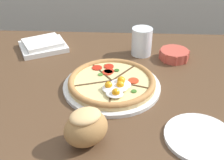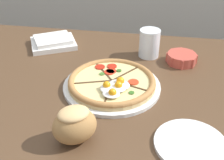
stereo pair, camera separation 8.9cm
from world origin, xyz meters
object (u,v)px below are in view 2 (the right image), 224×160
at_px(ramekin_bowl, 182,58).
at_px(water_glass, 149,45).
at_px(napkin_folded, 53,42).
at_px(side_saucer, 191,144).
at_px(pizza, 112,83).
at_px(bread_piece_near, 74,125).
at_px(dining_table, 112,109).

relative_size(ramekin_bowl, water_glass, 1.07).
distance_m(napkin_folded, side_saucer, 0.72).
xyz_separation_m(pizza, bread_piece_near, (-0.05, -0.25, 0.03)).
bearing_deg(ramekin_bowl, dining_table, -137.46).
relative_size(pizza, napkin_folded, 1.39).
bearing_deg(side_saucer, water_glass, 105.77).
bearing_deg(side_saucer, dining_table, 136.67).
bearing_deg(pizza, bread_piece_near, -101.64).
bearing_deg(water_glass, napkin_folded, 176.26).
bearing_deg(bread_piece_near, pizza, 78.36).
height_order(napkin_folded, side_saucer, napkin_folded).
xyz_separation_m(ramekin_bowl, napkin_folded, (-0.52, 0.06, -0.00)).
bearing_deg(ramekin_bowl, side_saucer, -88.94).
xyz_separation_m(ramekin_bowl, side_saucer, (0.01, -0.43, -0.01)).
xyz_separation_m(water_glass, side_saucer, (0.13, -0.47, -0.04)).
bearing_deg(dining_table, bread_piece_near, -101.18).
xyz_separation_m(napkin_folded, water_glass, (0.40, -0.03, 0.03)).
bearing_deg(dining_table, ramekin_bowl, 42.54).
relative_size(dining_table, water_glass, 14.53).
relative_size(dining_table, bread_piece_near, 11.30).
relative_size(dining_table, pizza, 4.97).
xyz_separation_m(dining_table, water_glass, (0.10, 0.24, 0.13)).
height_order(napkin_folded, water_glass, water_glass).
relative_size(pizza, bread_piece_near, 2.28).
bearing_deg(bread_piece_near, napkin_folded, 115.17).
xyz_separation_m(dining_table, pizza, (0.00, -0.00, 0.11)).
relative_size(ramekin_bowl, side_saucer, 0.63).
bearing_deg(water_glass, side_saucer, -74.23).
bearing_deg(napkin_folded, dining_table, -42.59).
bearing_deg(side_saucer, napkin_folded, 137.08).
bearing_deg(ramekin_bowl, napkin_folded, 173.26).
distance_m(napkin_folded, bread_piece_near, 0.58).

